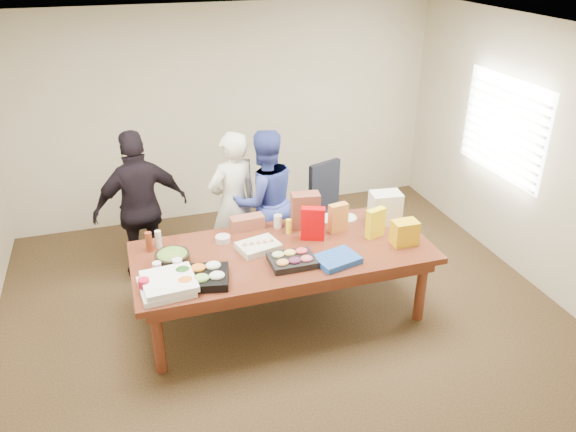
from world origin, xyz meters
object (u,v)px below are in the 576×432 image
object	(u,v)px
salad_bowl	(172,259)
sheet_cake	(258,246)
conference_table	(283,283)
person_right	(264,201)
person_center	(234,203)
office_chair	(329,213)

from	to	relation	value
salad_bowl	sheet_cake	bearing A→B (deg)	0.66
conference_table	sheet_cake	world-z (taller)	sheet_cake
person_right	sheet_cake	distance (m)	0.96
person_center	person_right	bearing A→B (deg)	157.51
person_center	sheet_cake	bearing A→B (deg)	72.98
person_center	salad_bowl	xyz separation A→B (m)	(-0.77, -0.94, -0.01)
person_center	sheet_cake	world-z (taller)	person_center
office_chair	sheet_cake	world-z (taller)	office_chair
conference_table	person_center	xyz separation A→B (m)	(-0.25, 1.01, 0.43)
office_chair	sheet_cake	distance (m)	1.49
person_center	sheet_cake	xyz separation A→B (m)	(0.03, -0.93, -0.03)
conference_table	person_center	bearing A→B (deg)	103.90
office_chair	person_center	world-z (taller)	person_center
person_right	sheet_cake	size ratio (longest dim) A/B	4.35
office_chair	sheet_cake	size ratio (longest dim) A/B	2.76
office_chair	salad_bowl	size ratio (longest dim) A/B	3.25
person_right	sheet_cake	world-z (taller)	person_right
person_center	person_right	size ratio (longest dim) A/B	1.01
conference_table	office_chair	distance (m)	1.37
person_right	conference_table	bearing A→B (deg)	78.49
conference_table	office_chair	bearing A→B (deg)	49.94
sheet_cake	person_right	bearing A→B (deg)	57.55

